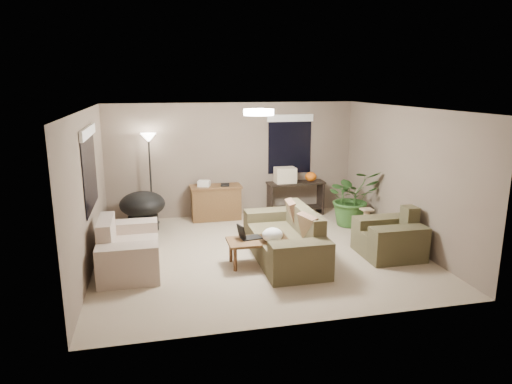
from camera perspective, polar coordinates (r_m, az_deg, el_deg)
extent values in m
plane|color=tan|center=(8.09, 0.32, -7.57)|extent=(5.50, 5.50, 0.00)
plane|color=white|center=(7.57, 0.34, 10.39)|extent=(5.50, 5.50, 0.00)
plane|color=#736455|center=(10.14, -2.88, 4.05)|extent=(5.50, 0.00, 5.50)
plane|color=#736455|center=(5.41, 6.35, -4.42)|extent=(5.50, 0.00, 5.50)
plane|color=#736455|center=(7.61, -20.27, 0.06)|extent=(0.00, 5.00, 5.00)
plane|color=#736455|center=(8.76, 18.13, 1.90)|extent=(0.00, 5.00, 5.00)
cube|color=#4B442D|center=(7.80, 3.46, -6.79)|extent=(0.95, 1.48, 0.42)
cube|color=brown|center=(7.77, 6.10, -3.61)|extent=(0.22, 1.48, 0.43)
cube|color=#453E29|center=(6.95, 5.60, -8.63)|extent=(0.95, 0.36, 0.60)
cube|color=#47402A|center=(8.61, 1.76, -4.17)|extent=(0.95, 0.36, 0.60)
cube|color=#8C7251|center=(7.34, 6.75, -4.53)|extent=(0.33, 0.49, 0.47)
cube|color=#8C7251|center=(8.15, 4.65, -2.64)|extent=(0.28, 0.47, 0.47)
cube|color=beige|center=(7.65, -15.44, -7.69)|extent=(0.90, 0.88, 0.42)
cube|color=beige|center=(7.54, -18.22, -4.77)|extent=(0.22, 0.88, 0.43)
cube|color=beige|center=(7.04, -15.68, -8.79)|extent=(0.90, 0.36, 0.60)
cube|color=beige|center=(8.20, -15.30, -5.56)|extent=(0.90, 0.36, 0.60)
cube|color=#4C462E|center=(8.23, 16.22, -6.21)|extent=(0.95, 0.28, 0.42)
cube|color=#4D472E|center=(8.28, 18.63, -3.18)|extent=(0.22, 0.28, 0.43)
cube|color=#454029|center=(7.94, 17.37, -6.33)|extent=(0.95, 0.36, 0.60)
cube|color=brown|center=(8.47, 15.22, -4.95)|extent=(0.95, 0.36, 0.60)
cube|color=brown|center=(7.47, 0.28, -6.13)|extent=(1.00, 0.55, 0.04)
cylinder|color=brown|center=(7.28, -2.62, -8.44)|extent=(0.06, 0.06, 0.38)
cylinder|color=brown|center=(7.46, 3.80, -7.90)|extent=(0.06, 0.06, 0.38)
cylinder|color=brown|center=(7.65, -3.16, -7.35)|extent=(0.06, 0.06, 0.38)
cylinder|color=brown|center=(7.82, 2.96, -6.86)|extent=(0.06, 0.06, 0.38)
cube|color=black|center=(7.53, -0.64, -5.73)|extent=(0.37, 0.29, 0.02)
cube|color=black|center=(7.46, -1.85, -4.95)|extent=(0.13, 0.24, 0.22)
ellipsoid|color=white|center=(7.33, 2.07, -5.39)|extent=(0.35, 0.32, 0.23)
cube|color=brown|center=(9.97, -5.03, -1.42)|extent=(1.05, 0.45, 0.71)
cube|color=brown|center=(9.88, -5.07, 0.68)|extent=(1.10, 0.50, 0.04)
cube|color=silver|center=(9.83, -6.52, 1.06)|extent=(0.30, 0.27, 0.12)
cube|color=black|center=(9.85, -3.88, 0.90)|extent=(0.22, 0.25, 0.04)
cube|color=black|center=(10.25, 4.99, 1.15)|extent=(1.30, 0.40, 0.04)
cube|color=black|center=(10.17, 1.73, -1.07)|extent=(0.05, 0.38, 0.71)
cube|color=black|center=(10.53, 8.07, -0.70)|extent=(0.05, 0.38, 0.71)
cube|color=black|center=(10.39, 4.93, -1.98)|extent=(1.25, 0.36, 0.03)
ellipsoid|color=orange|center=(10.33, 6.86, 1.92)|extent=(0.31, 0.31, 0.21)
cube|color=beige|center=(10.14, 3.67, 2.13)|extent=(0.45, 0.34, 0.34)
cylinder|color=black|center=(9.51, -13.88, -3.80)|extent=(0.60, 0.60, 0.30)
ellipsoid|color=black|center=(9.40, -14.02, -1.47)|extent=(0.96, 0.96, 0.50)
cylinder|color=black|center=(9.98, -12.74, -3.75)|extent=(0.28, 0.28, 0.02)
cylinder|color=black|center=(9.76, -13.01, 1.25)|extent=(0.04, 0.04, 1.78)
cone|color=white|center=(9.62, -13.30, 6.62)|extent=(0.32, 0.32, 0.18)
cylinder|color=white|center=(7.57, 0.34, 9.94)|extent=(0.50, 0.50, 0.10)
imported|color=#2D5923|center=(9.70, 11.86, -1.41)|extent=(1.07, 1.19, 0.93)
cube|color=tan|center=(9.35, 13.55, -4.93)|extent=(0.32, 0.32, 0.03)
cylinder|color=tan|center=(9.28, 13.62, -3.55)|extent=(0.12, 0.12, 0.44)
cube|color=tan|center=(9.22, 13.70, -2.15)|extent=(0.22, 0.22, 0.03)
cube|color=black|center=(7.85, -20.07, 2.69)|extent=(0.01, 1.50, 1.30)
cube|color=white|center=(7.76, -20.28, 7.05)|extent=(0.05, 1.56, 0.16)
cube|color=black|center=(10.38, 4.24, 5.92)|extent=(1.00, 0.01, 1.30)
cube|color=white|center=(10.30, 4.33, 9.21)|extent=(1.06, 0.05, 0.16)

